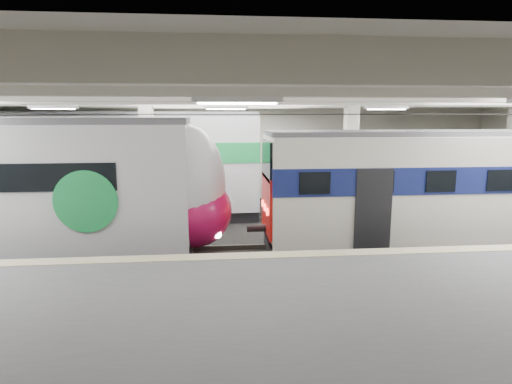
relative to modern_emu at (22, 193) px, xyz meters
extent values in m
cube|color=black|center=(6.46, 0.00, -2.31)|extent=(36.00, 24.00, 0.10)
cube|color=silver|center=(6.46, 0.00, 3.29)|extent=(36.00, 24.00, 0.20)
cube|color=beige|center=(6.46, 10.00, 0.49)|extent=(30.00, 0.10, 5.50)
cube|color=beige|center=(6.46, -10.00, 0.49)|extent=(30.00, 0.10, 5.50)
cube|color=#59595B|center=(6.46, -6.50, -1.71)|extent=(30.00, 7.00, 1.10)
cube|color=beige|center=(6.46, -3.25, -1.15)|extent=(30.00, 0.50, 0.02)
cube|color=beige|center=(3.46, 3.00, 0.49)|extent=(0.50, 0.50, 5.50)
cube|color=beige|center=(11.46, 3.00, 0.49)|extent=(0.50, 0.50, 5.50)
cube|color=beige|center=(18.46, 3.00, 0.49)|extent=(0.50, 0.50, 5.50)
cube|color=beige|center=(6.46, 0.00, 2.99)|extent=(30.00, 18.00, 0.50)
cube|color=#59544C|center=(6.46, 0.00, -2.18)|extent=(30.00, 1.52, 0.16)
cube|color=#59544C|center=(6.46, 5.50, -2.18)|extent=(30.00, 1.52, 0.16)
cylinder|color=black|center=(6.46, 0.00, 2.44)|extent=(30.00, 0.03, 0.03)
cylinder|color=black|center=(6.46, 5.50, 2.44)|extent=(30.00, 0.03, 0.03)
cube|color=white|center=(6.46, -2.00, 2.66)|extent=(26.00, 8.40, 0.12)
ellipsoid|color=silver|center=(5.23, 0.00, 0.19)|extent=(2.30, 2.84, 3.83)
ellipsoid|color=#A90E43|center=(5.35, 0.00, -0.67)|extent=(2.44, 2.90, 2.34)
cylinder|color=green|center=(2.36, -1.48, -0.01)|extent=(1.80, 0.06, 1.80)
cube|color=silver|center=(13.92, 0.00, -0.01)|extent=(12.32, 2.70, 3.51)
cube|color=navy|center=(13.92, 0.00, 0.41)|extent=(12.36, 2.76, 0.85)
cube|color=red|center=(7.72, 0.00, -0.50)|extent=(0.08, 2.30, 1.93)
cube|color=black|center=(7.72, 0.00, 0.97)|extent=(0.08, 2.16, 1.26)
cube|color=#4C4C51|center=(13.92, 0.00, 1.82)|extent=(12.32, 2.11, 0.16)
cube|color=black|center=(13.92, 0.00, -1.91)|extent=(12.32, 1.89, 0.70)
cube|color=silver|center=(0.28, 5.50, 0.30)|extent=(15.30, 3.61, 4.12)
cube|color=green|center=(0.28, 5.50, 0.84)|extent=(15.34, 3.67, 0.87)
cube|color=#4C4C51|center=(0.28, 5.50, 2.47)|extent=(15.28, 3.06, 0.16)
cube|color=black|center=(0.28, 5.50, -1.96)|extent=(15.29, 3.28, 0.60)
camera|label=1|loc=(6.07, -13.76, 2.42)|focal=30.00mm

